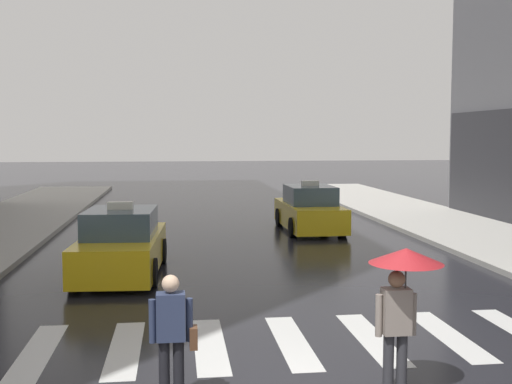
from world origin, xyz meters
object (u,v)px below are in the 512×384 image
Objects in this scene: taxi_lead at (122,246)px; pedestrian_with_handbag at (172,331)px; pedestrian_with_umbrella at (402,281)px; taxi_second at (309,211)px.

taxi_lead is 7.80m from pedestrian_with_handbag.
pedestrian_with_umbrella is at bearing -2.22° from pedestrian_with_handbag.
pedestrian_with_umbrella is 1.18× the size of pedestrian_with_handbag.
taxi_second is at bearing 47.36° from taxi_lead.
taxi_lead is 8.91m from pedestrian_with_umbrella.
taxi_lead and taxi_second have the same top height.
pedestrian_with_handbag is (-2.95, 0.11, -0.58)m from pedestrian_with_umbrella.
pedestrian_with_handbag is at bearing 177.78° from pedestrian_with_umbrella.
taxi_second is at bearing 82.67° from pedestrian_with_umbrella.
pedestrian_with_umbrella reaches higher than taxi_second.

